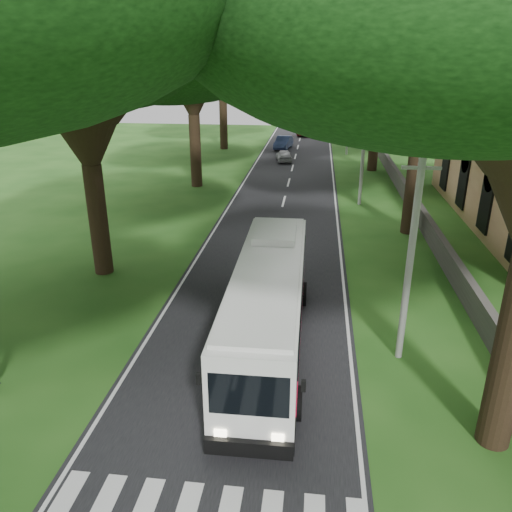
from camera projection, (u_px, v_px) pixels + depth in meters
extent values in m
plane|color=#1C4814|center=(214.00, 470.00, 12.95)|extent=(140.00, 140.00, 0.00)
cube|color=black|center=(283.00, 205.00, 35.99)|extent=(8.00, 120.00, 0.04)
cube|color=#383533|center=(414.00, 205.00, 33.84)|extent=(0.35, 50.00, 1.20)
cylinder|color=gray|center=(411.00, 253.00, 16.38)|extent=(0.24, 0.24, 8.00)
cube|color=gray|center=(424.00, 148.00, 15.11)|extent=(1.60, 0.10, 0.10)
cube|color=gray|center=(422.00, 168.00, 15.34)|extent=(1.20, 0.10, 0.10)
cylinder|color=gray|center=(363.00, 149.00, 34.81)|extent=(0.24, 0.24, 8.00)
cube|color=gray|center=(368.00, 98.00, 33.54)|extent=(1.60, 0.10, 0.10)
cube|color=gray|center=(367.00, 107.00, 33.77)|extent=(1.20, 0.10, 0.10)
cylinder|color=gray|center=(349.00, 117.00, 53.24)|extent=(0.24, 0.24, 8.00)
cube|color=gray|center=(351.00, 83.00, 51.98)|extent=(1.60, 0.10, 0.10)
cube|color=gray|center=(351.00, 89.00, 52.20)|extent=(1.20, 0.10, 0.10)
cylinder|color=black|center=(98.00, 220.00, 23.91)|extent=(0.90, 0.90, 5.38)
cone|color=black|center=(86.00, 122.00, 22.20)|extent=(3.20, 3.20, 3.80)
ellipsoid|color=black|center=(75.00, 32.00, 20.84)|extent=(15.36, 15.36, 6.45)
cylinder|color=black|center=(196.00, 151.00, 40.37)|extent=(0.90, 0.90, 5.73)
cone|color=black|center=(193.00, 89.00, 38.60)|extent=(3.20, 3.20, 3.80)
ellipsoid|color=black|center=(190.00, 31.00, 37.08)|extent=(14.21, 14.21, 5.97)
cylinder|color=black|center=(223.00, 122.00, 57.00)|extent=(0.90, 0.90, 6.15)
cone|color=black|center=(222.00, 75.00, 55.15)|extent=(3.20, 3.20, 3.80)
ellipsoid|color=black|center=(221.00, 30.00, 53.43)|extent=(15.09, 15.09, 6.34)
cylinder|color=black|center=(511.00, 353.00, 12.90)|extent=(0.90, 0.90, 5.69)
cylinder|color=black|center=(413.00, 182.00, 29.33)|extent=(0.90, 0.90, 6.24)
cone|color=black|center=(424.00, 93.00, 27.46)|extent=(3.20, 3.20, 3.80)
cylinder|color=black|center=(374.00, 141.00, 46.11)|extent=(0.90, 0.90, 5.46)
cone|color=black|center=(379.00, 88.00, 44.39)|extent=(3.20, 3.20, 3.80)
ellipsoid|color=black|center=(383.00, 42.00, 42.99)|extent=(13.81, 13.81, 5.80)
cylinder|color=black|center=(368.00, 117.00, 62.53)|extent=(0.90, 0.90, 5.78)
cone|color=black|center=(372.00, 77.00, 60.75)|extent=(3.20, 3.20, 3.80)
ellipsoid|color=black|center=(375.00, 40.00, 59.20)|extent=(12.70, 12.70, 5.33)
cube|color=white|center=(268.00, 304.00, 17.75)|extent=(2.46, 11.27, 2.77)
cube|color=black|center=(269.00, 290.00, 17.86)|extent=(2.50, 9.21, 1.03)
cube|color=black|center=(268.00, 336.00, 18.25)|extent=(2.50, 11.31, 0.33)
cube|color=red|center=(268.00, 319.00, 17.99)|extent=(2.50, 10.15, 0.17)
cube|color=white|center=(269.00, 267.00, 17.22)|extent=(2.26, 10.71, 0.17)
cylinder|color=black|center=(218.00, 398.00, 14.89)|extent=(0.34, 1.03, 1.03)
cylinder|color=black|center=(296.00, 403.00, 14.65)|extent=(0.34, 1.03, 1.03)
cylinder|color=black|center=(248.00, 291.00, 21.64)|extent=(0.34, 1.03, 1.03)
cylinder|color=black|center=(303.00, 294.00, 21.40)|extent=(0.34, 1.03, 1.03)
imported|color=#9D9CA1|center=(284.00, 155.00, 50.72)|extent=(1.99, 3.74, 1.21)
imported|color=navy|center=(283.00, 142.00, 57.76)|extent=(2.10, 4.49, 1.42)
imported|color=maroon|center=(307.00, 130.00, 67.65)|extent=(3.08, 5.05, 1.37)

